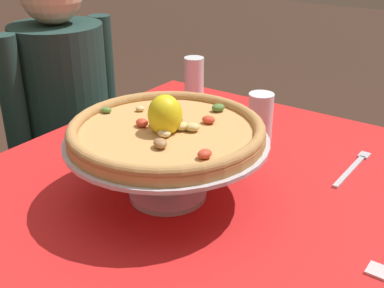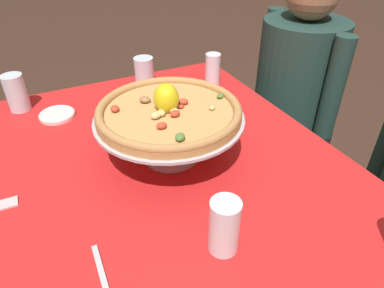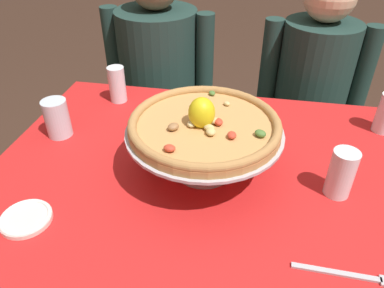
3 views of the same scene
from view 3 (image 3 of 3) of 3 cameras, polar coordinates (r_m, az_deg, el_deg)
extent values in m
cylinder|color=brown|center=(1.71, -14.11, -3.92)|extent=(0.06, 0.06, 0.73)
cylinder|color=brown|center=(1.65, 23.74, -8.13)|extent=(0.06, 0.06, 0.73)
cube|color=brown|center=(1.03, 2.50, -5.51)|extent=(1.21, 0.94, 0.02)
cube|color=red|center=(1.02, 2.52, -4.90)|extent=(1.25, 0.98, 0.00)
cylinder|color=#B7B7C1|center=(1.03, 1.81, -3.81)|extent=(0.17, 0.17, 0.01)
cylinder|color=#B7B7C1|center=(0.99, 1.88, -0.97)|extent=(0.05, 0.05, 0.11)
cylinder|color=#B7B7C1|center=(0.96, 1.95, 2.00)|extent=(0.42, 0.42, 0.01)
cylinder|color=tan|center=(0.95, 1.96, 2.68)|extent=(0.40, 0.40, 0.02)
torus|color=#AF7D47|center=(0.94, 1.98, 3.37)|extent=(0.40, 0.40, 0.02)
ellipsoid|color=#C63D28|center=(0.84, -3.54, -0.66)|extent=(0.03, 0.03, 0.02)
ellipsoid|color=#C63D28|center=(0.99, 1.51, 5.21)|extent=(0.03, 0.03, 0.02)
ellipsoid|color=#996B42|center=(0.95, 1.39, 3.74)|extent=(0.02, 0.02, 0.01)
ellipsoid|color=#4C7533|center=(0.95, 2.44, 3.92)|extent=(0.03, 0.03, 0.01)
ellipsoid|color=beige|center=(0.93, -0.11, 3.12)|extent=(0.03, 0.03, 0.01)
ellipsoid|color=#996B42|center=(0.92, -2.94, 2.73)|extent=(0.04, 0.04, 0.02)
ellipsoid|color=tan|center=(1.03, 5.49, 6.34)|extent=(0.03, 0.03, 0.01)
ellipsoid|color=#4C7533|center=(1.08, 3.17, 7.98)|extent=(0.03, 0.03, 0.01)
ellipsoid|color=tan|center=(0.90, 2.97, 1.95)|extent=(0.03, 0.04, 0.02)
ellipsoid|color=#C63D28|center=(0.94, 4.12, 3.50)|extent=(0.03, 0.04, 0.02)
ellipsoid|color=tan|center=(0.94, 3.54, 3.68)|extent=(0.04, 0.03, 0.02)
ellipsoid|color=tan|center=(0.92, 2.64, 2.60)|extent=(0.03, 0.03, 0.02)
ellipsoid|color=#C63D28|center=(0.89, 6.26, 1.39)|extent=(0.03, 0.03, 0.02)
ellipsoid|color=#4C7533|center=(0.91, 10.68, 1.65)|extent=(0.04, 0.04, 0.02)
ellipsoid|color=#C63D28|center=(0.97, 2.41, 4.50)|extent=(0.02, 0.02, 0.01)
ellipsoid|color=yellow|center=(0.93, 1.53, 4.91)|extent=(0.08, 0.08, 0.08)
cylinder|color=silver|center=(1.22, -20.41, 3.82)|extent=(0.08, 0.08, 0.12)
cylinder|color=silver|center=(1.24, -20.06, 2.37)|extent=(0.07, 0.07, 0.05)
cylinder|color=white|center=(0.99, 22.37, -4.27)|extent=(0.07, 0.07, 0.13)
cylinder|color=silver|center=(1.01, 22.02, -5.48)|extent=(0.06, 0.06, 0.08)
cylinder|color=white|center=(1.38, -11.66, 9.15)|extent=(0.06, 0.06, 0.13)
cylinder|color=silver|center=(1.39, -11.53, 8.20)|extent=(0.05, 0.05, 0.08)
cylinder|color=silver|center=(0.98, -24.57, -10.63)|extent=(0.12, 0.12, 0.01)
torus|color=white|center=(0.97, -24.66, -10.38)|extent=(0.12, 0.12, 0.01)
cube|color=#B7B7C1|center=(0.85, 21.61, -18.25)|extent=(0.18, 0.02, 0.01)
cube|color=black|center=(2.01, -4.52, -0.73)|extent=(0.30, 0.33, 0.47)
cylinder|color=#1E3833|center=(1.77, -5.26, 12.22)|extent=(0.38, 0.38, 0.51)
cylinder|color=#1E3833|center=(1.84, -12.15, 13.74)|extent=(0.08, 0.08, 0.43)
cylinder|color=#1E3833|center=(1.70, 2.01, 12.76)|extent=(0.08, 0.08, 0.43)
cube|color=#1E3833|center=(1.97, 15.81, -3.48)|extent=(0.30, 0.33, 0.45)
cylinder|color=#1E3833|center=(1.72, 18.40, 9.30)|extent=(0.33, 0.33, 0.52)
cylinder|color=#1E3833|center=(1.69, 11.96, 11.45)|extent=(0.08, 0.08, 0.44)
cylinder|color=#1E3833|center=(1.74, 25.13, 9.39)|extent=(0.08, 0.08, 0.44)
camera|label=1|loc=(0.86, -63.58, 8.86)|focal=45.46mm
camera|label=2|loc=(0.81, 66.65, 12.33)|focal=32.27mm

